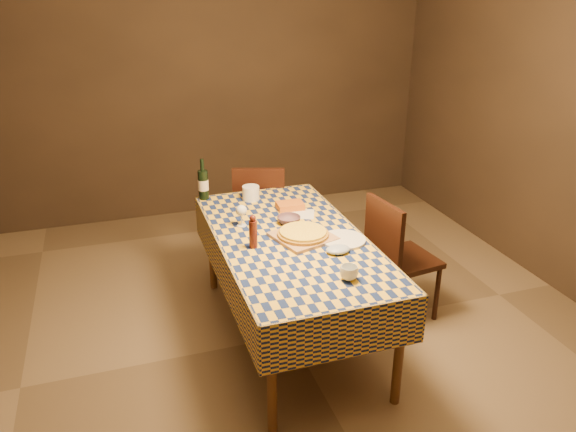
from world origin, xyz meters
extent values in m
plane|color=brown|center=(0.00, 0.00, 0.00)|extent=(5.00, 5.00, 0.00)
cube|color=#34271D|center=(0.00, 2.50, 1.35)|extent=(4.50, 0.10, 2.70)
cylinder|color=brown|center=(-0.38, -0.83, 0.38)|extent=(0.06, 0.06, 0.75)
cylinder|color=brown|center=(0.38, -0.83, 0.38)|extent=(0.06, 0.06, 0.75)
cylinder|color=brown|center=(-0.38, 0.83, 0.38)|extent=(0.06, 0.06, 0.75)
cylinder|color=brown|center=(0.38, 0.83, 0.38)|extent=(0.06, 0.06, 0.75)
cube|color=brown|center=(0.00, 0.00, 0.74)|extent=(0.90, 1.80, 0.03)
cube|color=olive|center=(0.00, 0.00, 0.76)|extent=(0.92, 1.82, 0.02)
cube|color=olive|center=(0.00, -0.92, 0.62)|extent=(0.94, 0.01, 0.30)
cube|color=olive|center=(0.00, 0.92, 0.62)|extent=(0.94, 0.01, 0.30)
cube|color=olive|center=(-0.47, 0.00, 0.62)|extent=(0.01, 1.84, 0.30)
cube|color=olive|center=(0.47, 0.00, 0.62)|extent=(0.01, 1.84, 0.30)
cube|color=#A6784E|center=(0.07, -0.04, 0.78)|extent=(0.43, 0.43, 0.02)
cylinder|color=#956518|center=(0.07, -0.04, 0.80)|extent=(0.41, 0.41, 0.02)
cylinder|color=gold|center=(0.07, -0.04, 0.82)|extent=(0.37, 0.37, 0.01)
cylinder|color=#4B1811|center=(-0.27, -0.07, 0.86)|extent=(0.05, 0.05, 0.18)
sphere|color=#4B1811|center=(-0.27, -0.07, 0.97)|extent=(0.04, 0.04, 0.04)
imported|color=#5C414D|center=(0.06, 0.22, 0.80)|extent=(0.21, 0.21, 0.05)
cylinder|color=silver|center=(-0.26, 0.27, 0.77)|extent=(0.08, 0.08, 0.00)
cylinder|color=silver|center=(-0.26, 0.27, 0.81)|extent=(0.01, 0.01, 0.07)
sphere|color=silver|center=(-0.26, 0.27, 0.88)|extent=(0.08, 0.08, 0.08)
ellipsoid|color=#3C0709|center=(-0.26, 0.27, 0.88)|extent=(0.05, 0.05, 0.03)
cylinder|color=black|center=(-0.41, 0.86, 0.88)|extent=(0.10, 0.10, 0.22)
cylinder|color=black|center=(-0.41, 0.86, 1.04)|extent=(0.04, 0.04, 0.09)
cylinder|color=beige|center=(-0.41, 0.86, 0.88)|extent=(0.10, 0.10, 0.08)
cylinder|color=silver|center=(-0.07, 0.73, 0.82)|extent=(0.16, 0.16, 0.11)
cube|color=#BA5E18|center=(0.15, 0.46, 0.79)|extent=(0.20, 0.14, 0.05)
cylinder|color=silver|center=(0.30, -0.16, 0.78)|extent=(0.37, 0.37, 0.02)
imported|color=silver|center=(0.14, -0.63, 0.81)|extent=(0.13, 0.13, 0.08)
cube|color=silver|center=(0.17, 0.35, 0.77)|extent=(0.28, 0.25, 0.00)
ellipsoid|color=#90A3B9|center=(0.21, -0.30, 0.79)|extent=(0.18, 0.15, 0.04)
cube|color=black|center=(0.11, 1.16, 0.45)|extent=(0.53, 0.53, 0.04)
cube|color=black|center=(0.05, 0.97, 0.70)|extent=(0.41, 0.16, 0.46)
cylinder|color=black|center=(0.34, 1.28, 0.21)|extent=(0.04, 0.04, 0.43)
cylinder|color=black|center=(0.00, 1.39, 0.21)|extent=(0.04, 0.04, 0.43)
cylinder|color=black|center=(0.23, 0.93, 0.21)|extent=(0.04, 0.04, 0.43)
cylinder|color=black|center=(-0.11, 1.05, 0.21)|extent=(0.04, 0.04, 0.43)
cube|color=black|center=(0.88, 0.02, 0.45)|extent=(0.47, 0.47, 0.04)
cube|color=black|center=(0.68, 0.00, 0.70)|extent=(0.09, 0.42, 0.46)
cylinder|color=black|center=(1.08, -0.13, 0.21)|extent=(0.04, 0.04, 0.43)
cylinder|color=black|center=(1.03, 0.22, 0.21)|extent=(0.04, 0.04, 0.43)
cylinder|color=black|center=(0.72, -0.18, 0.21)|extent=(0.04, 0.04, 0.43)
cylinder|color=black|center=(0.68, 0.18, 0.21)|extent=(0.04, 0.04, 0.43)
camera|label=1|loc=(-1.05, -3.14, 2.34)|focal=35.00mm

